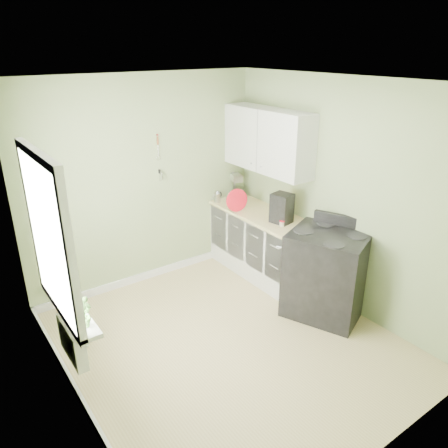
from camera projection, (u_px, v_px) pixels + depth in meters
floor at (228, 343)px, 4.73m from camera, size 3.20×3.60×0.02m
ceiling at (230, 81)px, 3.69m from camera, size 3.20×3.60×0.02m
wall_back at (145, 183)px, 5.57m from camera, size 3.20×0.02×2.70m
wall_left at (60, 276)px, 3.34m from camera, size 0.02×3.60×2.70m
wall_right at (340, 197)px, 5.08m from camera, size 0.02×3.60×2.70m
base_cabinets at (262, 245)px, 6.02m from camera, size 0.60×1.60×0.87m
countertop at (262, 214)px, 5.84m from camera, size 0.64×1.60×0.04m
upper_cabinets at (268, 140)px, 5.62m from camera, size 0.35×1.40×0.80m
window at (48, 238)px, 3.51m from camera, size 0.06×1.14×1.44m
window_sill at (69, 306)px, 3.80m from camera, size 0.18×1.14×0.04m
radiator at (72, 342)px, 3.88m from camera, size 0.12×0.50×0.35m
wall_utensils at (159, 165)px, 5.57m from camera, size 0.02×0.14×0.58m
stove at (326, 273)px, 5.08m from camera, size 1.04×1.06×1.16m
stand_mixer at (235, 186)px, 6.38m from camera, size 0.28×0.36×0.39m
kettle at (217, 196)px, 6.19m from camera, size 0.16×0.10×0.17m
coffee_maker at (282, 209)px, 5.45m from camera, size 0.26×0.28×0.38m
red_tray at (237, 200)px, 5.82m from camera, size 0.31×0.11×0.31m
jar at (282, 223)px, 5.38m from camera, size 0.07×0.07×0.08m
plant_a at (84, 312)px, 3.44m from camera, size 0.18×0.17×0.28m
plant_b at (71, 293)px, 3.67m from camera, size 0.22×0.22×0.31m
plant_c at (60, 279)px, 3.92m from camera, size 0.22×0.22×0.28m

